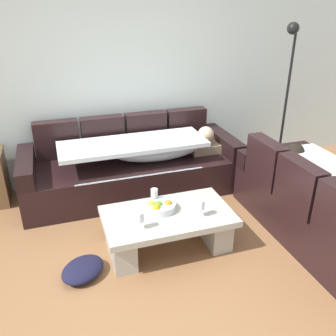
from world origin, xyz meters
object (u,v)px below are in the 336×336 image
floor_lamp (286,93)px  crumpled_garment (83,269)px  couch_near_window (324,208)px  wine_glass_near_left (140,217)px  couch_along_wall (136,166)px  wine_glass_far_back (154,194)px  wine_glass_near_right (201,205)px  fruit_bowl (160,206)px  coffee_table (168,226)px

floor_lamp → crumpled_garment: 3.19m
couch_near_window → wine_glass_near_left: (-1.81, 0.16, 0.16)m
couch_along_wall → wine_glass_far_back: (-0.06, -1.02, 0.17)m
wine_glass_near_left → wine_glass_near_right: bearing=2.1°
wine_glass_far_back → crumpled_garment: bearing=-155.5°
wine_glass_far_back → fruit_bowl: bearing=-80.3°
couch_along_wall → coffee_table: couch_along_wall is taller
wine_glass_near_right → couch_along_wall: bearing=101.5°
fruit_bowl → wine_glass_near_left: 0.35m
couch_along_wall → coffee_table: size_ratio=2.14×
coffee_table → fruit_bowl: fruit_bowl is taller
fruit_bowl → wine_glass_far_back: size_ratio=1.69×
couch_near_window → crumpled_garment: size_ratio=5.10×
wine_glass_near_right → wine_glass_far_back: bearing=135.4°
couch_along_wall → floor_lamp: 2.09m
coffee_table → crumpled_garment: coffee_table is taller
fruit_bowl → wine_glass_far_back: 0.15m
wine_glass_near_left → wine_glass_far_back: bearing=57.1°
couch_near_window → floor_lamp: bearing=-16.4°
couch_along_wall → wine_glass_near_left: couch_along_wall is taller
coffee_table → floor_lamp: floor_lamp is taller
coffee_table → floor_lamp: bearing=29.6°
crumpled_garment → wine_glass_far_back: bearing=24.5°
wine_glass_near_right → crumpled_garment: 1.18m
wine_glass_far_back → crumpled_garment: 0.93m
floor_lamp → coffee_table: bearing=-150.4°
couch_near_window → fruit_bowl: 1.61m
couch_near_window → wine_glass_near_left: 1.82m
coffee_table → wine_glass_near_right: 0.40m
couch_near_window → crumpled_garment: (-2.33, 0.17, -0.28)m
couch_along_wall → crumpled_garment: 1.61m
wine_glass_near_left → floor_lamp: size_ratio=0.09×
wine_glass_near_right → wine_glass_far_back: size_ratio=1.00×
coffee_table → wine_glass_far_back: size_ratio=7.23×
couch_along_wall → couch_near_window: 2.16m
wine_glass_near_left → wine_glass_far_back: same height
wine_glass_near_right → crumpled_garment: bearing=-179.6°
wine_glass_near_right → crumpled_garment: size_ratio=0.42×
wine_glass_near_left → floor_lamp: floor_lamp is taller
fruit_bowl → floor_lamp: floor_lamp is taller
coffee_table → wine_glass_far_back: bearing=109.6°
couch_along_wall → fruit_bowl: bearing=-92.2°
wine_glass_far_back → floor_lamp: 2.27m
wine_glass_near_right → coffee_table: bearing=153.1°
crumpled_garment → wine_glass_near_left: bearing=-1.5°
wine_glass_near_left → wine_glass_near_right: 0.57m
coffee_table → wine_glass_far_back: (-0.07, 0.20, 0.26)m
wine_glass_near_left → couch_along_wall: bearing=77.9°
wine_glass_near_left → wine_glass_far_back: 0.43m
floor_lamp → couch_near_window: bearing=-106.4°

